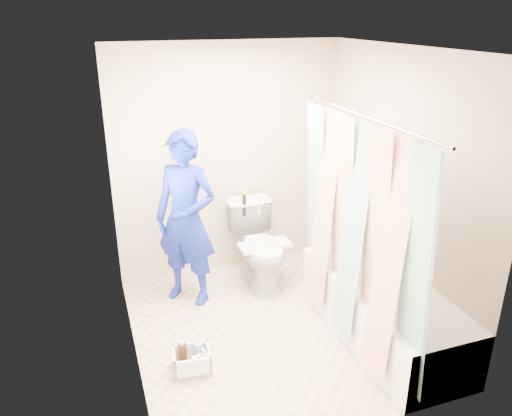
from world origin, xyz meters
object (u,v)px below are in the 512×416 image
object	(u,v)px
plumber	(186,219)
cleaning_caddy	(193,361)
toilet	(260,246)
bathtub	(382,309)

from	to	relation	value
plumber	cleaning_caddy	size ratio (longest dim) A/B	5.31
toilet	cleaning_caddy	bearing A→B (deg)	-131.30
bathtub	cleaning_caddy	bearing A→B (deg)	176.76
toilet	plumber	bearing A→B (deg)	-176.38
cleaning_caddy	bathtub	bearing A→B (deg)	3.83
bathtub	cleaning_caddy	world-z (taller)	bathtub
toilet	plumber	size ratio (longest dim) A/B	0.50
toilet	cleaning_caddy	xyz separation A→B (m)	(-0.96, -1.12, -0.34)
bathtub	plumber	world-z (taller)	plumber
toilet	plumber	world-z (taller)	plumber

